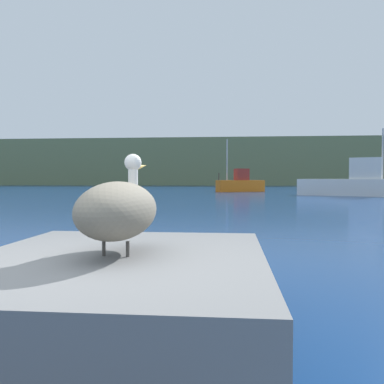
% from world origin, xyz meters
% --- Properties ---
extents(ground_plane, '(260.00, 260.00, 0.00)m').
position_xyz_m(ground_plane, '(0.00, 0.00, 0.00)').
color(ground_plane, navy).
extents(hillside_backdrop, '(140.00, 17.73, 8.47)m').
position_xyz_m(hillside_backdrop, '(0.00, 76.88, 4.24)').
color(hillside_backdrop, '#6B7A51').
rests_on(hillside_backdrop, ground).
extents(pier_dock, '(2.44, 2.91, 0.69)m').
position_xyz_m(pier_dock, '(0.32, 0.46, 0.34)').
color(pier_dock, slate).
rests_on(pier_dock, ground).
extents(pelican, '(0.67, 1.47, 0.87)m').
position_xyz_m(pelican, '(0.32, 0.47, 1.07)').
color(pelican, gray).
rests_on(pelican, pier_dock).
extents(fishing_boat_white, '(7.59, 4.66, 4.92)m').
position_xyz_m(fishing_boat_white, '(10.40, 28.54, 0.96)').
color(fishing_boat_white, white).
rests_on(fishing_boat_white, ground).
extents(fishing_boat_orange, '(4.80, 3.00, 5.07)m').
position_xyz_m(fishing_boat_orange, '(2.22, 37.12, 0.76)').
color(fishing_boat_orange, orange).
rests_on(fishing_boat_orange, ground).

